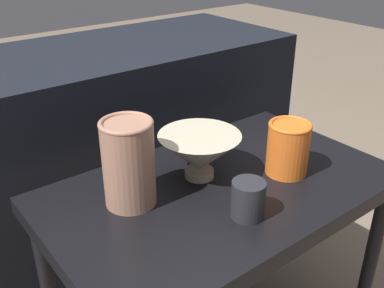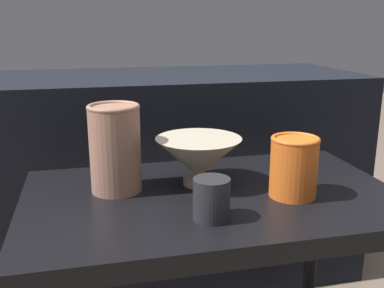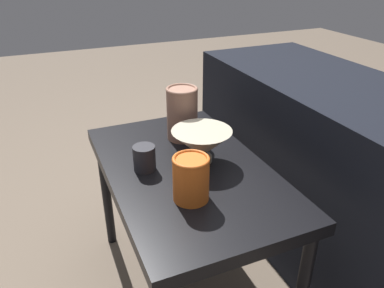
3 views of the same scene
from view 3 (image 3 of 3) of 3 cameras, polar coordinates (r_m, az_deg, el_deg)
ground_plane at (r=1.49m, az=-0.71°, el=-20.84°), size 8.00×8.00×0.00m
table at (r=1.19m, az=-0.84°, el=-5.85°), size 0.79×0.48×0.52m
couch_backdrop at (r=1.54m, az=20.32°, el=-4.15°), size 1.29×0.50×0.70m
bowl at (r=1.16m, az=1.48°, el=0.02°), size 0.19×0.19×0.11m
vase_textured_left at (r=1.30m, az=-1.51°, el=4.79°), size 0.11×0.11×0.19m
vase_colorful_right at (r=0.98m, az=-0.16°, el=-5.17°), size 0.10×0.10×0.13m
cup at (r=1.14m, az=-7.27°, el=-2.14°), size 0.07×0.07×0.08m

